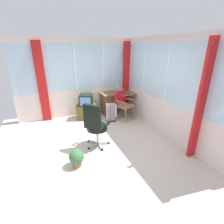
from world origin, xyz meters
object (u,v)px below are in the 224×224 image
object	(u,v)px
wooden_armchair	(122,101)
space_heater	(112,112)
tv_remote	(128,93)
potted_plant	(77,157)
office_chair	(95,124)
spray_bottle	(117,90)
desk	(109,103)
desk_lamp	(127,84)
tv_on_stand	(87,108)

from	to	relation	value
wooden_armchair	space_heater	distance (m)	0.52
tv_remote	space_heater	world-z (taller)	tv_remote
potted_plant	tv_remote	bearing A→B (deg)	43.08
office_chair	spray_bottle	bearing A→B (deg)	52.97
spray_bottle	space_heater	xyz separation A→B (m)	(-0.48, -0.63, -0.56)
desk	wooden_armchair	bearing A→B (deg)	-65.58
desk_lamp	office_chair	world-z (taller)	desk_lamp
desk	wooden_armchair	world-z (taller)	wooden_armchair
desk	desk_lamp	world-z (taller)	desk_lamp
tv_remote	desk_lamp	bearing A→B (deg)	67.63
desk_lamp	wooden_armchair	xyz separation A→B (m)	(-0.42, -0.50, -0.43)
wooden_armchair	tv_on_stand	bearing A→B (deg)	156.02
desk_lamp	tv_remote	xyz separation A→B (m)	(-0.07, -0.24, -0.27)
spray_bottle	office_chair	size ratio (longest dim) A/B	0.19
space_heater	potted_plant	distance (m)	2.32
tv_remote	office_chair	bearing A→B (deg)	-142.51
tv_remote	tv_on_stand	size ratio (longest dim) A/B	0.18
desk	wooden_armchair	distance (m)	0.63
desk	spray_bottle	world-z (taller)	spray_bottle
desk	tv_remote	size ratio (longest dim) A/B	7.50
office_chair	space_heater	size ratio (longest dim) A/B	1.81
desk_lamp	tv_remote	size ratio (longest dim) A/B	2.80
spray_bottle	potted_plant	distance (m)	3.17
desk	tv_on_stand	world-z (taller)	tv_on_stand
office_chair	potted_plant	distance (m)	0.89
desk_lamp	tv_remote	distance (m)	0.37
tv_remote	desk	bearing A→B (deg)	148.56
desk	wooden_armchair	size ratio (longest dim) A/B	1.16
space_heater	tv_remote	bearing A→B (deg)	23.82
desk_lamp	wooden_armchair	world-z (taller)	desk_lamp
desk	space_heater	size ratio (longest dim) A/B	1.83
desk	space_heater	xyz separation A→B (m)	(-0.16, -0.63, -0.10)
spray_bottle	tv_on_stand	distance (m)	1.27
tv_remote	spray_bottle	xyz separation A→B (m)	(-0.28, 0.29, 0.09)
desk	tv_remote	bearing A→B (deg)	-25.97
tv_on_stand	space_heater	xyz separation A→B (m)	(0.68, -0.57, -0.06)
tv_remote	potted_plant	world-z (taller)	tv_remote
desk	tv_remote	xyz separation A→B (m)	(0.60, -0.29, 0.37)
spray_bottle	tv_on_stand	xyz separation A→B (m)	(-1.16, -0.06, -0.50)
desk_lamp	wooden_armchair	distance (m)	0.78
spray_bottle	desk	bearing A→B (deg)	179.68
office_chair	tv_on_stand	xyz separation A→B (m)	(0.24, 1.80, -0.25)
space_heater	potted_plant	bearing A→B (deg)	-130.11
desk_lamp	space_heater	world-z (taller)	desk_lamp
potted_plant	tv_on_stand	bearing A→B (deg)	70.92
desk_lamp	office_chair	xyz separation A→B (m)	(-1.76, -1.81, -0.43)
tv_on_stand	space_heater	world-z (taller)	tv_on_stand
desk_lamp	spray_bottle	world-z (taller)	desk_lamp
spray_bottle	office_chair	world-z (taller)	office_chair
desk_lamp	tv_on_stand	xyz separation A→B (m)	(-1.52, -0.01, -0.68)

